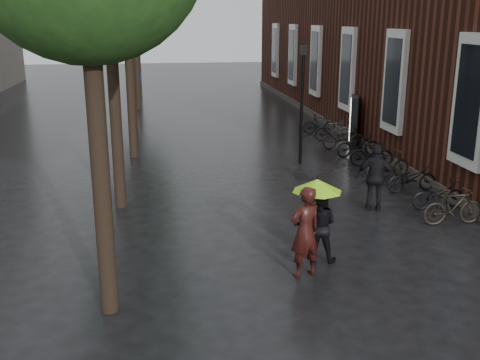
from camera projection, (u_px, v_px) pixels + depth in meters
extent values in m
plane|color=black|center=(337.00, 321.00, 9.95)|extent=(120.00, 120.00, 0.00)
cube|color=#38160F|center=(421.00, 1.00, 28.32)|extent=(10.00, 33.00, 12.00)
cube|color=silver|center=(472.00, 102.00, 15.13)|extent=(0.25, 1.60, 3.60)
cube|color=black|center=(469.00, 102.00, 15.11)|extent=(0.10, 1.20, 3.00)
cube|color=silver|center=(395.00, 82.00, 19.88)|extent=(0.25, 1.60, 3.60)
cube|color=black|center=(393.00, 82.00, 19.86)|extent=(0.10, 1.20, 3.00)
cube|color=silver|center=(348.00, 69.00, 24.62)|extent=(0.25, 1.60, 3.60)
cube|color=black|center=(346.00, 69.00, 24.61)|extent=(0.10, 1.20, 3.00)
cube|color=silver|center=(316.00, 61.00, 29.37)|extent=(0.25, 1.60, 3.60)
cube|color=black|center=(314.00, 61.00, 29.36)|extent=(0.10, 1.20, 3.00)
cube|color=silver|center=(293.00, 55.00, 34.12)|extent=(0.25, 1.60, 3.60)
cube|color=black|center=(292.00, 55.00, 34.10)|extent=(0.10, 1.20, 3.00)
cube|color=silver|center=(276.00, 50.00, 38.86)|extent=(0.25, 1.60, 3.60)
cube|color=black|center=(274.00, 50.00, 38.85)|extent=(0.10, 1.20, 3.00)
cube|color=#3F3833|center=(322.00, 118.00, 29.24)|extent=(0.40, 33.00, 0.30)
cylinder|color=black|center=(102.00, 189.00, 9.67)|extent=(0.32, 0.32, 4.68)
cylinder|color=black|center=(116.00, 128.00, 15.37)|extent=(0.32, 0.32, 4.51)
cylinder|color=black|center=(131.00, 93.00, 21.04)|extent=(0.32, 0.32, 4.95)
cylinder|color=black|center=(132.00, 82.00, 26.79)|extent=(0.32, 0.32, 4.40)
cylinder|color=black|center=(137.00, 68.00, 32.44)|extent=(0.32, 0.32, 4.79)
cylinder|color=black|center=(138.00, 62.00, 38.16)|extent=(0.32, 0.32, 4.57)
imported|color=black|center=(305.00, 232.00, 11.44)|extent=(0.82, 0.67, 1.94)
imported|color=black|center=(319.00, 225.00, 12.26)|extent=(0.97, 0.87, 1.63)
cylinder|color=black|center=(316.00, 216.00, 11.72)|extent=(0.02, 0.02, 1.33)
cone|color=#9AF319|center=(317.00, 185.00, 11.54)|extent=(1.05, 1.05, 0.27)
cylinder|color=black|center=(318.00, 177.00, 11.49)|extent=(0.02, 0.02, 0.08)
imported|color=black|center=(376.00, 178.00, 15.43)|extent=(1.19, 0.84, 1.88)
imported|color=black|center=(453.00, 207.00, 14.45)|extent=(1.63, 0.47, 0.98)
imported|color=black|center=(438.00, 194.00, 15.71)|extent=(1.61, 0.67, 0.83)
imported|color=black|center=(412.00, 178.00, 17.23)|extent=(1.70, 0.77, 0.86)
imported|color=black|center=(388.00, 164.00, 18.61)|extent=(1.71, 0.80, 0.99)
imported|color=black|center=(372.00, 153.00, 20.19)|extent=(1.63, 0.65, 0.95)
imported|color=black|center=(358.00, 145.00, 21.61)|extent=(1.83, 0.84, 0.93)
imported|color=black|center=(344.00, 138.00, 22.88)|extent=(1.79, 0.63, 0.94)
imported|color=black|center=(333.00, 130.00, 24.41)|extent=(1.62, 0.60, 0.95)
imported|color=black|center=(319.00, 124.00, 25.81)|extent=(1.54, 0.46, 0.92)
cube|color=black|center=(354.00, 120.00, 23.66)|extent=(0.28, 1.35, 2.03)
cube|color=white|center=(350.00, 119.00, 23.62)|extent=(0.04, 1.13, 1.66)
cylinder|color=black|center=(302.00, 110.00, 20.09)|extent=(0.12, 0.12, 3.99)
cube|color=black|center=(303.00, 50.00, 19.51)|extent=(0.22, 0.22, 0.35)
sphere|color=#FFE5B2|center=(303.00, 50.00, 19.51)|extent=(0.18, 0.18, 0.18)
cylinder|color=#262628|center=(140.00, 104.00, 27.00)|extent=(0.06, 0.06, 2.40)
cylinder|color=navy|center=(141.00, 78.00, 26.68)|extent=(0.03, 0.48, 0.48)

